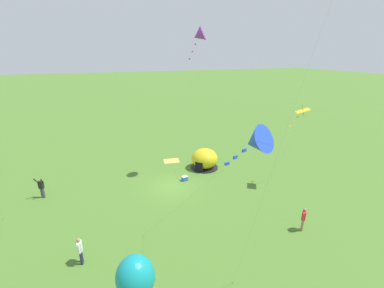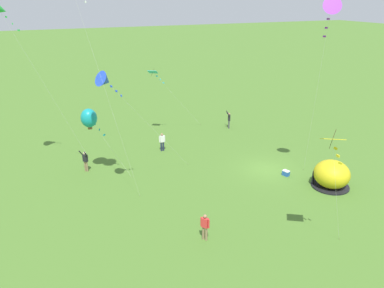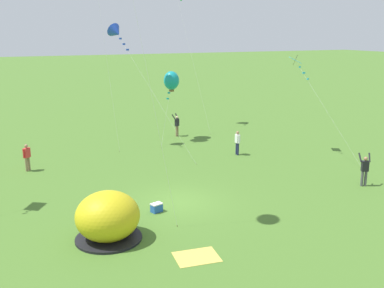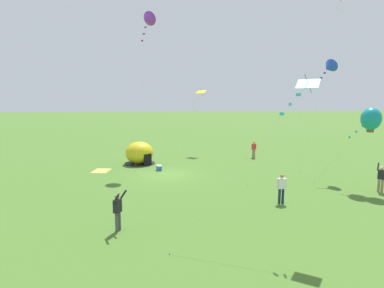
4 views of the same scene
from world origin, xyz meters
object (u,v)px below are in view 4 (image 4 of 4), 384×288
at_px(kite_cyan, 303,90).
at_px(person_strolling, 282,187).
at_px(person_flying_kite, 118,210).
at_px(popup_tent, 140,153).
at_px(cooler_box, 159,168).
at_px(person_with_toddler, 254,149).
at_px(kite_purple, 147,20).
at_px(kite_teal, 371,119).
at_px(person_center_field, 381,177).
at_px(kite_blue, 329,67).
at_px(kite_yellow, 200,94).

bearing_deg(kite_cyan, person_strolling, 168.21).
xyz_separation_m(person_flying_kite, kite_cyan, (1.01, 7.88, 5.34)).
distance_m(popup_tent, person_strolling, 14.98).
distance_m(cooler_box, person_flying_kite, 12.10).
relative_size(popup_tent, cooler_box, 4.57).
relative_size(popup_tent, person_with_toddler, 1.63).
relative_size(person_with_toddler, kite_purple, 0.13).
xyz_separation_m(popup_tent, cooler_box, (2.86, 1.94, -0.78)).
relative_size(person_strolling, kite_purple, 0.13).
bearing_deg(kite_teal, person_with_toddler, -158.97).
bearing_deg(kite_cyan, kite_purple, -153.16).
height_order(person_strolling, kite_teal, kite_teal).
xyz_separation_m(kite_teal, kite_purple, (-8.18, -14.93, 8.00)).
bearing_deg(person_flying_kite, kite_teal, 109.63).
xyz_separation_m(kite_cyan, kite_purple, (-14.68, -7.43, 6.39)).
xyz_separation_m(person_flying_kite, person_strolling, (-3.18, 8.75, -0.03)).
height_order(cooler_box, person_with_toddler, person_with_toddler).
relative_size(kite_cyan, kite_purple, 0.52).
relative_size(cooler_box, person_flying_kite, 0.32).
relative_size(person_center_field, person_flying_kite, 1.00).
relative_size(cooler_box, kite_blue, 0.07).
distance_m(person_strolling, kite_blue, 11.78).
bearing_deg(kite_purple, popup_tent, -138.14).
height_order(kite_teal, kite_purple, kite_purple).
xyz_separation_m(kite_cyan, kite_teal, (-6.50, 7.51, -1.61)).
distance_m(popup_tent, person_center_field, 19.37).
distance_m(cooler_box, kite_cyan, 15.80).
bearing_deg(person_flying_kite, kite_cyan, 82.70).
relative_size(person_with_toddler, person_flying_kite, 0.91).
bearing_deg(cooler_box, popup_tent, -145.81).
bearing_deg(cooler_box, person_with_toddler, 117.86).
xyz_separation_m(person_strolling, kite_blue, (-6.84, 5.97, 7.51)).
bearing_deg(person_with_toddler, person_strolling, -8.90).
bearing_deg(popup_tent, person_flying_kite, 2.39).
height_order(person_flying_kite, kite_yellow, kite_yellow).
relative_size(person_center_field, kite_teal, 0.35).
bearing_deg(kite_cyan, person_with_toddler, 170.42).
relative_size(kite_cyan, kite_yellow, 0.94).
xyz_separation_m(popup_tent, person_with_toddler, (-2.21, 11.55, -0.03)).
xyz_separation_m(person_strolling, kite_yellow, (-17.54, -3.11, 5.73)).
distance_m(cooler_box, person_with_toddler, 10.89).
relative_size(person_center_field, kite_purple, 0.14).
bearing_deg(person_strolling, person_flying_kite, -70.05).
bearing_deg(kite_purple, kite_teal, 61.28).
height_order(kite_purple, kite_yellow, kite_purple).
distance_m(kite_blue, kite_yellow, 14.14).
height_order(cooler_box, kite_blue, kite_blue).
relative_size(person_flying_kite, kite_yellow, 0.26).
bearing_deg(person_center_field, kite_blue, -166.77).
bearing_deg(cooler_box, kite_purple, -152.31).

